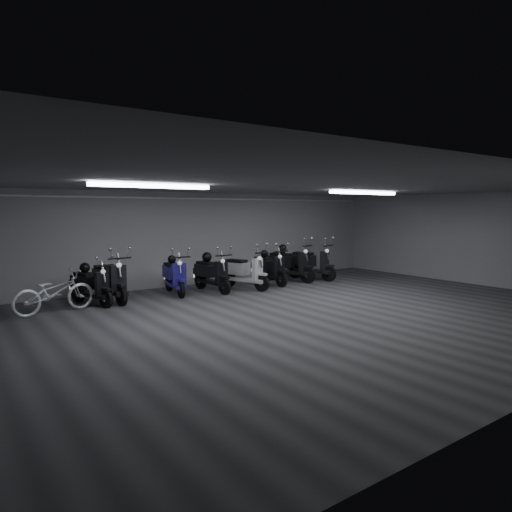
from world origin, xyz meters
TOP-DOWN VIEW (x-y plane):
  - floor at (0.00, 0.00)m, footprint 14.00×10.00m
  - ceiling at (0.00, 0.00)m, footprint 14.00×10.00m
  - back_wall at (0.00, 5.00)m, footprint 14.00×0.01m
  - right_wall at (7.00, 0.00)m, footprint 0.01×10.00m
  - fluor_strip_left at (-3.00, 1.00)m, footprint 2.40×0.18m
  - fluor_strip_right at (3.00, 1.00)m, footprint 2.40×0.18m
  - conduit at (0.00, 4.92)m, footprint 13.60×0.05m
  - scooter_0 at (-3.50, 3.67)m, footprint 1.08×1.76m
  - scooter_3 at (-3.01, 3.79)m, footprint 0.81×1.95m
  - scooter_4 at (-1.27, 3.80)m, footprint 0.88×1.85m
  - scooter_5 at (-0.24, 3.57)m, footprint 0.74×1.82m
  - scooter_6 at (0.72, 3.38)m, footprint 1.16×1.93m
  - scooter_7 at (1.80, 3.63)m, footprint 0.62×1.78m
  - scooter_8 at (2.68, 3.72)m, footprint 1.30×2.05m
  - scooter_9 at (3.52, 3.61)m, footprint 1.19×2.03m
  - bicycle at (-4.40, 3.31)m, footprint 1.86×0.96m
  - helmet_0 at (-1.23, 4.04)m, footprint 0.23×0.23m
  - helmet_1 at (2.59, 3.98)m, footprint 0.29×0.29m
  - helmet_2 at (-0.26, 3.81)m, footprint 0.28×0.28m
  - helmet_3 at (1.80, 3.88)m, footprint 0.23×0.23m
  - helmet_4 at (-3.58, 3.89)m, footprint 0.25×0.25m

SIDE VIEW (x-z plane):
  - floor at x=0.00m, z-range -0.01..0.00m
  - bicycle at x=-4.40m, z-range 0.00..1.15m
  - scooter_0 at x=-3.50m, z-range 0.00..1.24m
  - scooter_7 at x=1.80m, z-range 0.00..1.32m
  - scooter_5 at x=-0.24m, z-range 0.00..1.32m
  - scooter_4 at x=-1.27m, z-range 0.00..1.32m
  - scooter_6 at x=0.72m, z-range 0.00..1.36m
  - scooter_3 at x=-3.01m, z-range 0.00..1.42m
  - scooter_9 at x=3.52m, z-range 0.00..1.43m
  - scooter_8 at x=2.68m, z-range 0.00..1.45m
  - helmet_4 at x=-3.58m, z-range 0.77..1.01m
  - helmet_3 at x=1.80m, z-range 0.82..1.05m
  - helmet_0 at x=-1.23m, z-range 0.82..1.05m
  - helmet_2 at x=-0.26m, z-range 0.82..1.10m
  - helmet_1 at x=2.59m, z-range 0.90..1.19m
  - back_wall at x=0.00m, z-range 0.00..2.80m
  - right_wall at x=7.00m, z-range 0.00..2.80m
  - conduit at x=0.00m, z-range 2.59..2.65m
  - fluor_strip_left at x=-3.00m, z-range 2.70..2.78m
  - fluor_strip_right at x=3.00m, z-range 2.70..2.78m
  - ceiling at x=0.00m, z-range 2.80..2.81m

